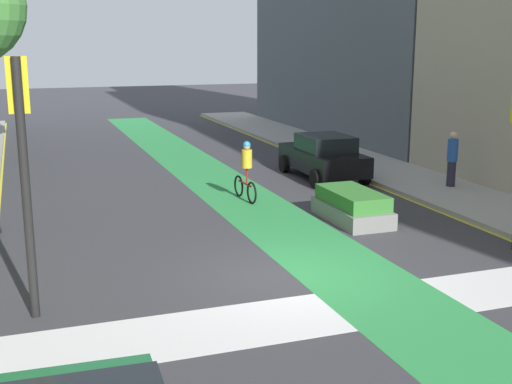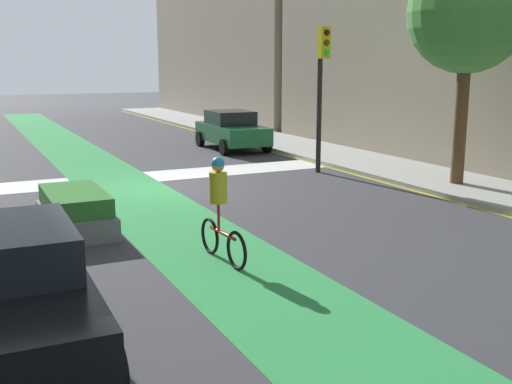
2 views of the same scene
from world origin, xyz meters
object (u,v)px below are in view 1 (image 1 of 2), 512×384
Objects in this scene: car_black_right_far at (323,156)px; cyclist_in_lane at (246,170)px; pedestrian_sidewalk_right_a at (452,158)px; median_planter at (352,207)px; traffic_signal_near_left at (22,139)px.

cyclist_in_lane is (-3.68, -2.29, 0.17)m from car_black_right_far.
pedestrian_sidewalk_right_a is 0.69× the size of median_planter.
cyclist_in_lane is 6.83m from pedestrian_sidewalk_right_a.
traffic_signal_near_left is 1.77× the size of median_planter.
traffic_signal_near_left reaches higher than car_black_right_far.
pedestrian_sidewalk_right_a is at bearing 25.34° from median_planter.
median_planter is at bearing 24.20° from traffic_signal_near_left.
cyclist_in_lane is at bearing 172.28° from pedestrian_sidewalk_right_a.
car_black_right_far is at bearing 72.61° from median_planter.
car_black_right_far is 4.46m from pedestrian_sidewalk_right_a.
cyclist_in_lane is at bearing 47.41° from traffic_signal_near_left.
traffic_signal_near_left reaches higher than pedestrian_sidewalk_right_a.
median_planter is at bearing -58.41° from cyclist_in_lane.
cyclist_in_lane is (6.38, 6.94, -2.22)m from traffic_signal_near_left.
traffic_signal_near_left reaches higher than median_planter.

